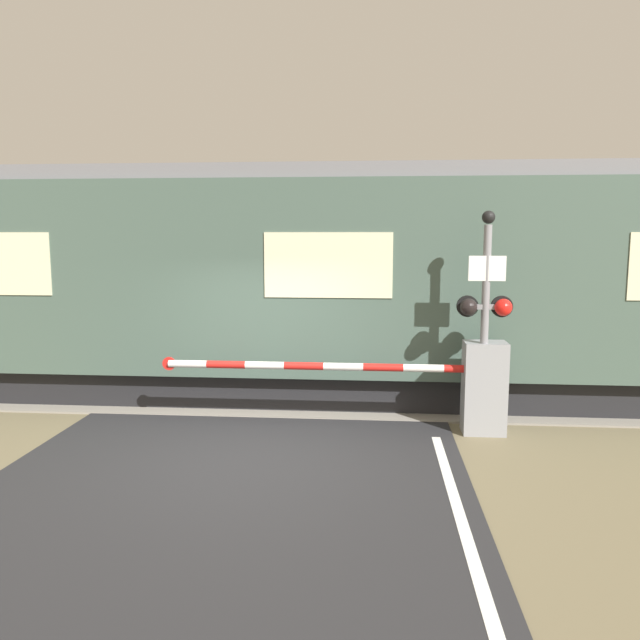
% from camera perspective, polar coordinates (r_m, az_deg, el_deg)
% --- Properties ---
extents(ground_plane, '(80.00, 80.00, 0.00)m').
position_cam_1_polar(ground_plane, '(8.24, -7.18, -12.44)').
color(ground_plane, '#6B6047').
extents(track_bed, '(36.00, 3.20, 0.13)m').
position_cam_1_polar(track_bed, '(11.36, -3.66, -6.56)').
color(track_bed, gray).
rests_on(track_bed, ground_plane).
extents(train, '(19.54, 2.87, 3.94)m').
position_cam_1_polar(train, '(10.93, 1.28, 3.48)').
color(train, black).
rests_on(train, ground_plane).
extents(crossing_barrier, '(5.03, 0.44, 1.33)m').
position_cam_1_polar(crossing_barrier, '(9.23, 12.80, -5.77)').
color(crossing_barrier, gray).
rests_on(crossing_barrier, ground_plane).
extents(signal_post, '(0.77, 0.26, 3.17)m').
position_cam_1_polar(signal_post, '(8.96, 14.88, 0.92)').
color(signal_post, gray).
rests_on(signal_post, ground_plane).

